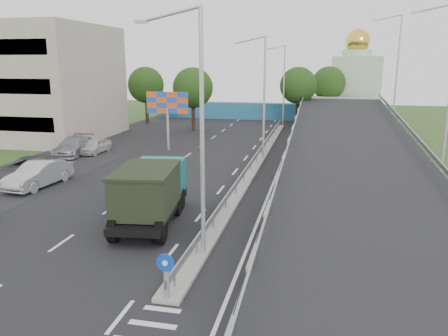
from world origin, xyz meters
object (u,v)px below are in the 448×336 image
(dump_truck, at_px, (151,190))
(parked_car_e, at_px, (95,146))
(parked_car_b, at_px, (39,174))
(lamp_post_far, at_px, (282,81))
(parked_car_c, at_px, (27,168))
(billboard, at_px, (167,106))
(parked_car_d, at_px, (73,146))
(lamp_post_near, at_px, (197,123))
(lamp_post_mid, at_px, (262,91))
(church, at_px, (355,81))
(sign_bollard, at_px, (166,276))

(dump_truck, height_order, parked_car_e, dump_truck)
(parked_car_b, bearing_deg, lamp_post_far, 72.60)
(parked_car_c, height_order, parked_car_e, parked_car_c)
(billboard, xyz_separation_m, parked_car_d, (-7.68, -3.86, -3.39))
(billboard, bearing_deg, lamp_post_near, -67.51)
(parked_car_c, bearing_deg, lamp_post_far, 63.44)
(lamp_post_mid, distance_m, lamp_post_far, 20.00)
(lamp_post_mid, xyz_separation_m, parked_car_d, (-16.79, -1.86, -5.01))
(lamp_post_mid, relative_size, billboard, 1.83)
(lamp_post_far, relative_size, church, 0.73)
(lamp_post_near, bearing_deg, billboard, 112.49)
(church, xyz_separation_m, billboard, (-19.00, -32.00, -1.12))
(lamp_post_near, relative_size, parked_car_c, 1.92)
(sign_bollard, relative_size, lamp_post_far, 0.17)
(billboard, height_order, parked_car_d, billboard)
(lamp_post_near, xyz_separation_m, parked_car_b, (-13.45, 8.28, -4.95))
(church, bearing_deg, lamp_post_near, -100.38)
(dump_truck, xyz_separation_m, parked_car_b, (-9.90, 4.71, -0.86))
(billboard, distance_m, parked_car_b, 14.77)
(lamp_post_near, bearing_deg, lamp_post_far, 90.00)
(sign_bollard, height_order, parked_car_c, sign_bollard)
(sign_bollard, distance_m, lamp_post_near, 6.12)
(lamp_post_mid, height_order, lamp_post_far, same)
(lamp_post_mid, distance_m, parked_car_c, 19.24)
(sign_bollard, distance_m, church, 58.84)
(billboard, xyz_separation_m, dump_truck, (5.56, -18.43, -2.46))
(dump_truck, xyz_separation_m, parked_car_d, (-13.24, 14.57, -0.92))
(parked_car_c, bearing_deg, dump_truck, -27.13)
(lamp_post_near, relative_size, parked_car_d, 1.83)
(lamp_post_far, distance_m, parked_car_e, 26.26)
(dump_truck, xyz_separation_m, parked_car_c, (-12.16, 6.55, -0.99))
(sign_bollard, bearing_deg, parked_car_d, 127.21)
(church, relative_size, parked_car_d, 2.51)
(parked_car_b, distance_m, parked_car_d, 10.42)
(billboard, height_order, parked_car_b, billboard)
(parked_car_d, bearing_deg, parked_car_e, 27.66)
(parked_car_c, xyz_separation_m, parked_car_e, (0.46, 9.13, -0.06))
(sign_bollard, distance_m, parked_car_b, 18.01)
(lamp_post_far, bearing_deg, sign_bollard, -90.14)
(lamp_post_near, bearing_deg, parked_car_c, 147.23)
(lamp_post_near, distance_m, dump_truck, 6.49)
(lamp_post_mid, bearing_deg, parked_car_b, -138.92)
(parked_car_c, bearing_deg, parked_car_e, 88.28)
(dump_truck, height_order, parked_car_b, dump_truck)
(parked_car_d, bearing_deg, sign_bollard, -60.77)
(sign_bollard, xyz_separation_m, parked_car_e, (-15.14, 23.07, -0.36))
(lamp_post_mid, height_order, parked_car_b, lamp_post_mid)
(sign_bollard, xyz_separation_m, dump_truck, (-3.44, 7.39, 0.69))
(church, relative_size, dump_truck, 1.88)
(parked_car_d, relative_size, parked_car_e, 1.39)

